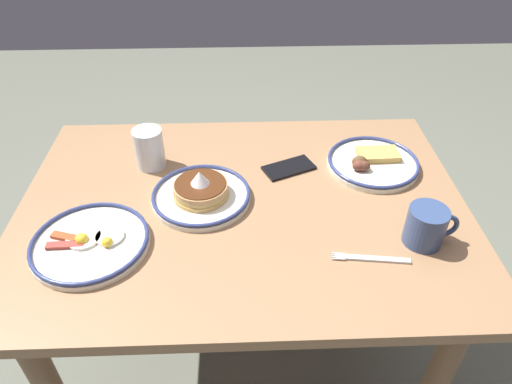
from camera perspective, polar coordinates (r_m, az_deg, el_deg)
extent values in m
plane|color=#626557|center=(1.79, -1.28, -20.01)|extent=(6.00, 6.00, 0.00)
cube|color=#956E4B|center=(1.23, -1.76, -1.86)|extent=(1.16, 0.83, 0.03)
cylinder|color=brown|center=(1.78, 14.20, -3.90)|extent=(0.06, 0.06, 0.72)
cylinder|color=brown|center=(1.78, -17.52, -4.62)|extent=(0.06, 0.06, 0.72)
cylinder|color=silver|center=(1.23, -6.82, -0.64)|extent=(0.26, 0.26, 0.01)
torus|color=navy|center=(1.22, -6.86, -0.20)|extent=(0.26, 0.26, 0.01)
cylinder|color=tan|center=(1.22, -6.86, -0.17)|extent=(0.15, 0.15, 0.01)
cylinder|color=tan|center=(1.22, -6.91, 0.28)|extent=(0.14, 0.14, 0.01)
cylinder|color=tan|center=(1.21, -6.95, 0.72)|extent=(0.14, 0.14, 0.01)
cylinder|color=#4C2814|center=(1.20, -6.98, 1.00)|extent=(0.13, 0.13, 0.00)
cone|color=white|center=(1.19, -7.05, 1.75)|extent=(0.05, 0.05, 0.04)
cylinder|color=silver|center=(1.38, 13.96, 3.31)|extent=(0.26, 0.26, 0.01)
torus|color=navy|center=(1.38, 14.04, 3.72)|extent=(0.26, 0.26, 0.01)
cube|color=tan|center=(1.40, 14.59, 4.47)|extent=(0.12, 0.07, 0.02)
ellipsoid|color=brown|center=(1.34, 12.42, 3.65)|extent=(0.04, 0.03, 0.03)
ellipsoid|color=brown|center=(1.33, 12.86, 3.12)|extent=(0.04, 0.03, 0.03)
ellipsoid|color=brown|center=(1.33, 12.42, 3.15)|extent=(0.04, 0.03, 0.03)
cylinder|color=silver|center=(1.16, -19.70, -6.05)|extent=(0.27, 0.27, 0.01)
torus|color=navy|center=(1.15, -19.83, -5.62)|extent=(0.27, 0.27, 0.01)
cylinder|color=white|center=(1.15, -17.58, -5.22)|extent=(0.07, 0.07, 0.01)
sphere|color=yellow|center=(1.13, -17.89, -5.86)|extent=(0.03, 0.03, 0.03)
cylinder|color=white|center=(1.17, -20.47, -5.28)|extent=(0.08, 0.08, 0.01)
sphere|color=yellow|center=(1.15, -20.66, -5.43)|extent=(0.03, 0.03, 0.03)
cube|color=#A6431F|center=(1.18, -22.11, -5.18)|extent=(0.09, 0.04, 0.01)
cube|color=#A1362E|center=(1.16, -22.43, -6.02)|extent=(0.09, 0.02, 0.01)
cylinder|color=#334772|center=(1.15, 19.89, -3.95)|extent=(0.09, 0.09, 0.10)
torus|color=#334772|center=(1.16, 22.00, -3.83)|extent=(0.07, 0.01, 0.07)
cylinder|color=brown|center=(1.13, 20.22, -2.81)|extent=(0.08, 0.08, 0.01)
cylinder|color=silver|center=(1.35, -13.05, 5.23)|extent=(0.08, 0.08, 0.12)
cylinder|color=black|center=(1.36, -12.94, 4.62)|extent=(0.07, 0.07, 0.08)
cube|color=black|center=(1.34, 3.91, 2.97)|extent=(0.16, 0.12, 0.01)
cube|color=silver|center=(1.10, 13.93, -7.93)|extent=(0.17, 0.04, 0.01)
cube|color=silver|center=(1.09, 9.90, -7.41)|extent=(0.03, 0.01, 0.00)
cube|color=silver|center=(1.09, 9.92, -7.63)|extent=(0.03, 0.01, 0.00)
cube|color=silver|center=(1.08, 9.93, -7.86)|extent=(0.03, 0.01, 0.00)
cube|color=silver|center=(1.08, 9.95, -8.09)|extent=(0.03, 0.01, 0.00)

